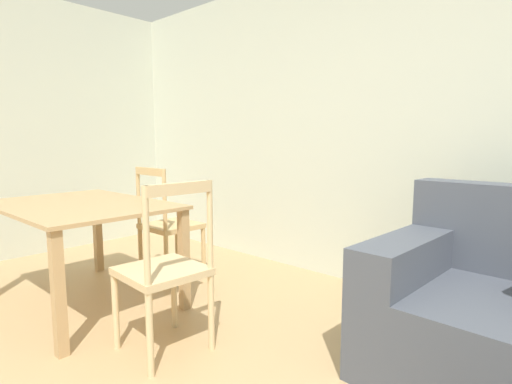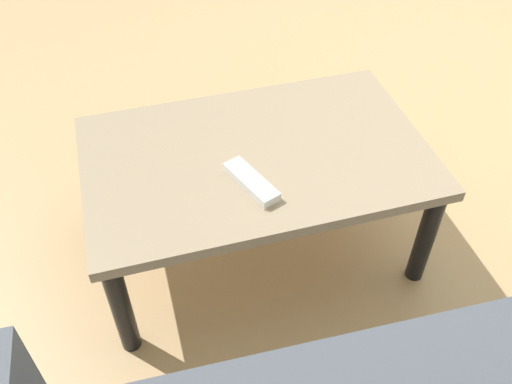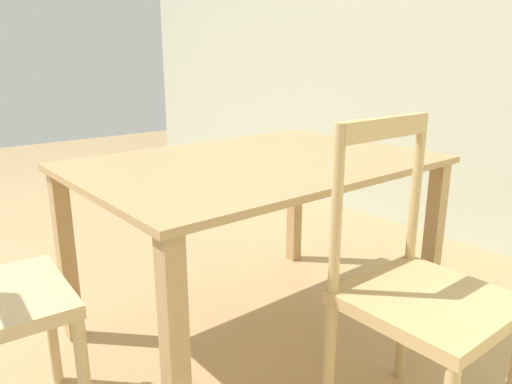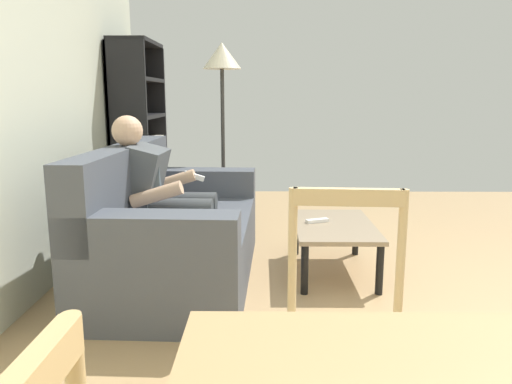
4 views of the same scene
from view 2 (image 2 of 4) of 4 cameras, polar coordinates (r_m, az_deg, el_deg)
name	(u,v)px [view 2 (image 2 of 4)]	position (r m, az deg, el deg)	size (l,w,h in m)	color
ground_plane	(491,67)	(2.67, 23.01, 11.76)	(8.66, 8.66, 0.00)	tan
coffee_table	(256,166)	(1.48, 0.00, 2.68)	(0.90, 0.56, 0.36)	gray
tv_remote	(251,182)	(1.35, -0.49, 1.06)	(0.05, 0.17, 0.02)	white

